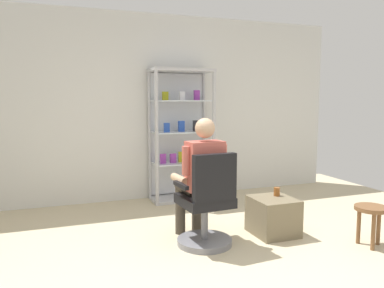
{
  "coord_description": "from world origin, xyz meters",
  "views": [
    {
      "loc": [
        -1.37,
        -2.54,
        1.47
      ],
      "look_at": [
        0.03,
        1.24,
        1.0
      ],
      "focal_mm": 35.84,
      "sensor_mm": 36.0,
      "label": 1
    }
  ],
  "objects_px": {
    "office_chair": "(207,208)",
    "seated_shopkeeper": "(200,174)",
    "display_cabinet_main": "(180,134)",
    "wooden_stool": "(371,214)",
    "tea_glass": "(277,192)",
    "storage_crate": "(273,216)"
  },
  "relations": [
    {
      "from": "office_chair",
      "to": "seated_shopkeeper",
      "type": "height_order",
      "value": "seated_shopkeeper"
    },
    {
      "from": "display_cabinet_main",
      "to": "wooden_stool",
      "type": "height_order",
      "value": "display_cabinet_main"
    },
    {
      "from": "display_cabinet_main",
      "to": "storage_crate",
      "type": "xyz_separation_m",
      "value": [
        0.47,
        -1.8,
        -0.76
      ]
    },
    {
      "from": "display_cabinet_main",
      "to": "wooden_stool",
      "type": "xyz_separation_m",
      "value": [
        1.2,
        -2.44,
        -0.63
      ]
    },
    {
      "from": "office_chair",
      "to": "storage_crate",
      "type": "xyz_separation_m",
      "value": [
        0.81,
        0.07,
        -0.19
      ]
    },
    {
      "from": "office_chair",
      "to": "wooden_stool",
      "type": "relative_size",
      "value": 2.34
    },
    {
      "from": "display_cabinet_main",
      "to": "seated_shopkeeper",
      "type": "distance_m",
      "value": 1.77
    },
    {
      "from": "storage_crate",
      "to": "seated_shopkeeper",
      "type": "bearing_deg",
      "value": 173.9
    },
    {
      "from": "display_cabinet_main",
      "to": "storage_crate",
      "type": "distance_m",
      "value": 2.01
    },
    {
      "from": "display_cabinet_main",
      "to": "seated_shopkeeper",
      "type": "xyz_separation_m",
      "value": [
        -0.36,
        -1.71,
        -0.25
      ]
    },
    {
      "from": "seated_shopkeeper",
      "to": "wooden_stool",
      "type": "bearing_deg",
      "value": -24.97
    },
    {
      "from": "tea_glass",
      "to": "wooden_stool",
      "type": "height_order",
      "value": "tea_glass"
    },
    {
      "from": "storage_crate",
      "to": "office_chair",
      "type": "bearing_deg",
      "value": -174.74
    },
    {
      "from": "display_cabinet_main",
      "to": "tea_glass",
      "type": "distance_m",
      "value": 1.89
    },
    {
      "from": "storage_crate",
      "to": "wooden_stool",
      "type": "distance_m",
      "value": 0.98
    },
    {
      "from": "office_chair",
      "to": "wooden_stool",
      "type": "height_order",
      "value": "office_chair"
    },
    {
      "from": "tea_glass",
      "to": "display_cabinet_main",
      "type": "bearing_deg",
      "value": 107.77
    },
    {
      "from": "office_chair",
      "to": "storage_crate",
      "type": "distance_m",
      "value": 0.84
    },
    {
      "from": "office_chair",
      "to": "storage_crate",
      "type": "height_order",
      "value": "office_chair"
    },
    {
      "from": "display_cabinet_main",
      "to": "tea_glass",
      "type": "relative_size",
      "value": 19.87
    },
    {
      "from": "wooden_stool",
      "to": "display_cabinet_main",
      "type": "bearing_deg",
      "value": 116.18
    },
    {
      "from": "display_cabinet_main",
      "to": "office_chair",
      "type": "distance_m",
      "value": 1.99
    }
  ]
}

